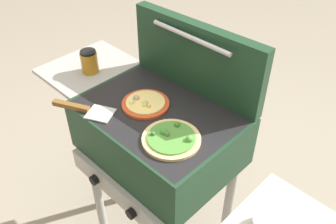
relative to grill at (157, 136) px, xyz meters
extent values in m
cube|color=#193823|center=(0.01, 0.00, 0.02)|extent=(0.64, 0.48, 0.24)
cube|color=black|center=(0.01, 0.00, 0.14)|extent=(0.61, 0.46, 0.01)
cube|color=#A0A0A0|center=(-0.47, 0.00, 0.13)|extent=(0.32, 0.41, 0.02)
cube|color=#A0A0A0|center=(-0.47, 0.00, 0.02)|extent=(0.02, 0.02, 0.24)
cube|color=#A0A0A0|center=(0.01, -0.25, -0.15)|extent=(0.58, 0.02, 0.10)
cylinder|color=black|center=(-0.11, -0.27, -0.15)|extent=(0.04, 0.02, 0.04)
cylinder|color=black|center=(0.13, -0.27, -0.15)|extent=(0.04, 0.02, 0.04)
cylinder|color=#A0A0A0|center=(-0.26, -0.19, -0.43)|extent=(0.04, 0.04, 0.66)
cylinder|color=#A0A0A0|center=(-0.26, 0.19, -0.43)|extent=(0.04, 0.04, 0.66)
cylinder|color=#A0A0A0|center=(0.28, 0.19, -0.43)|extent=(0.04, 0.04, 0.66)
cube|color=#193823|center=(0.01, 0.22, 0.29)|extent=(0.63, 0.08, 0.30)
cylinder|color=#B7B7BC|center=(0.01, 0.17, 0.40)|extent=(0.38, 0.02, 0.02)
cylinder|color=#E0C17F|center=(0.17, -0.09, 0.15)|extent=(0.22, 0.22, 0.01)
cylinder|color=#4C8C38|center=(0.17, -0.09, 0.16)|extent=(0.18, 0.18, 0.01)
sphere|color=green|center=(0.14, -0.09, 0.17)|extent=(0.03, 0.03, 0.03)
sphere|color=#3A6E40|center=(0.11, -0.12, 0.17)|extent=(0.02, 0.02, 0.02)
sphere|color=#519E3E|center=(0.23, -0.05, 0.17)|extent=(0.03, 0.03, 0.03)
sphere|color=#53793D|center=(0.15, -0.09, 0.17)|extent=(0.02, 0.02, 0.02)
sphere|color=#3E7E2A|center=(0.14, -0.03, 0.17)|extent=(0.02, 0.02, 0.02)
cylinder|color=#C64723|center=(-0.05, -0.01, 0.15)|extent=(0.19, 0.19, 0.01)
cylinder|color=#EDD17A|center=(-0.05, -0.01, 0.16)|extent=(0.16, 0.16, 0.01)
sphere|color=#F2ED88|center=(-0.08, -0.05, 0.17)|extent=(0.02, 0.02, 0.02)
sphere|color=#C3BF6A|center=(-0.04, -0.02, 0.17)|extent=(0.03, 0.03, 0.03)
sphere|color=tan|center=(-0.09, -0.02, 0.17)|extent=(0.03, 0.03, 0.03)
sphere|color=#F2BD75|center=(-0.02, -0.02, 0.17)|extent=(0.02, 0.02, 0.02)
sphere|color=#C1E65F|center=(-0.03, -0.03, 0.17)|extent=(0.02, 0.02, 0.02)
cylinder|color=#B77A1E|center=(-0.42, -0.02, 0.19)|extent=(0.08, 0.08, 0.10)
cylinder|color=black|center=(-0.42, -0.02, 0.25)|extent=(0.07, 0.07, 0.01)
cube|color=#B7BABF|center=(-0.13, -0.18, 0.15)|extent=(0.13, 0.12, 0.01)
cube|color=brown|center=(-0.25, -0.23, 0.15)|extent=(0.15, 0.09, 0.02)
camera|label=1|loc=(0.83, -0.77, 1.05)|focal=38.75mm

